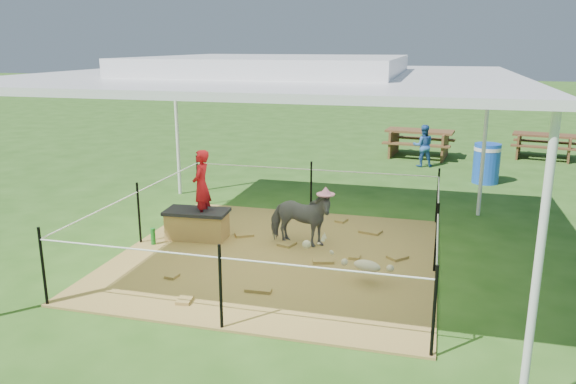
% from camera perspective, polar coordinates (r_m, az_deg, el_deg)
% --- Properties ---
extents(ground, '(90.00, 90.00, 0.00)m').
position_cam_1_polar(ground, '(8.37, -1.06, -6.65)').
color(ground, '#2D5919').
rests_on(ground, ground).
extents(hay_patch, '(4.60, 4.60, 0.03)m').
position_cam_1_polar(hay_patch, '(8.37, -1.06, -6.56)').
color(hay_patch, brown).
rests_on(hay_patch, ground).
extents(canopy_tent, '(6.30, 6.30, 2.90)m').
position_cam_1_polar(canopy_tent, '(7.80, -1.16, 12.08)').
color(canopy_tent, silver).
rests_on(canopy_tent, ground).
extents(rope_fence, '(4.54, 4.54, 1.00)m').
position_cam_1_polar(rope_fence, '(8.16, -1.08, -2.44)').
color(rope_fence, black).
rests_on(rope_fence, ground).
extents(straw_bale, '(0.97, 0.53, 0.42)m').
position_cam_1_polar(straw_bale, '(9.14, -9.20, -3.39)').
color(straw_bale, '#AC7D3E').
rests_on(straw_bale, hay_patch).
extents(dark_cloth, '(1.04, 0.59, 0.05)m').
position_cam_1_polar(dark_cloth, '(9.07, -9.26, -1.98)').
color(dark_cloth, black).
rests_on(dark_cloth, straw_bale).
extents(woman, '(0.30, 0.43, 1.13)m').
position_cam_1_polar(woman, '(8.89, -8.82, 1.29)').
color(woman, red).
rests_on(woman, straw_bale).
extents(green_bottle, '(0.08, 0.08, 0.26)m').
position_cam_1_polar(green_bottle, '(9.02, -13.55, -4.40)').
color(green_bottle, '#197220').
rests_on(green_bottle, hay_patch).
extents(pony, '(1.07, 0.55, 0.87)m').
position_cam_1_polar(pony, '(8.62, 1.22, -2.72)').
color(pony, '#4F4F54').
rests_on(pony, hay_patch).
extents(pink_hat, '(0.27, 0.27, 0.13)m').
position_cam_1_polar(pink_hat, '(8.49, 1.24, 0.50)').
color(pink_hat, pink).
rests_on(pink_hat, pony).
extents(foal, '(1.06, 0.78, 0.53)m').
position_cam_1_polar(foal, '(7.43, 8.04, -7.22)').
color(foal, beige).
rests_on(foal, hay_patch).
extents(trash_barrel, '(0.76, 0.76, 0.90)m').
position_cam_1_polar(trash_barrel, '(13.46, 19.51, 2.76)').
color(trash_barrel, blue).
rests_on(trash_barrel, ground).
extents(picnic_table_near, '(1.96, 1.52, 0.76)m').
position_cam_1_polar(picnic_table_near, '(16.12, 13.17, 4.83)').
color(picnic_table_near, brown).
rests_on(picnic_table_near, ground).
extents(picnic_table_far, '(1.82, 1.46, 0.68)m').
position_cam_1_polar(picnic_table_far, '(17.02, 24.54, 4.26)').
color(picnic_table_far, '#512F1C').
rests_on(picnic_table_far, ground).
extents(distant_person, '(0.60, 0.50, 1.08)m').
position_cam_1_polar(distant_person, '(14.82, 13.56, 4.59)').
color(distant_person, '#2C5AA8').
rests_on(distant_person, ground).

